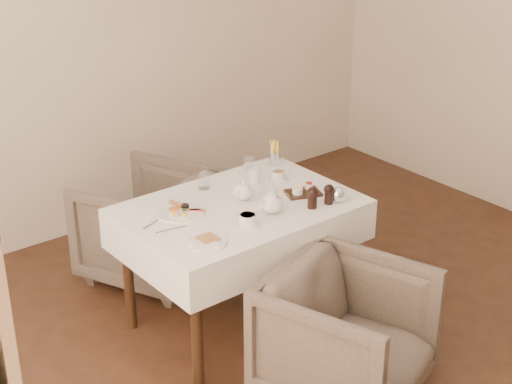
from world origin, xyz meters
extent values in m
plane|color=black|center=(0.00, 0.00, 0.00)|extent=(5.00, 5.00, 0.00)
plane|color=beige|center=(0.00, 2.50, 1.45)|extent=(4.50, 0.00, 4.50)
cube|color=black|center=(-0.29, 0.85, 0.72)|extent=(1.20, 0.80, 0.04)
cube|color=white|center=(-0.29, 0.85, 0.64)|extent=(1.28, 0.88, 0.23)
cylinder|color=black|center=(-0.83, 1.19, 0.35)|extent=(0.06, 0.06, 0.70)
cylinder|color=black|center=(0.25, 1.19, 0.35)|extent=(0.06, 0.06, 0.70)
cylinder|color=black|center=(-0.83, 0.51, 0.35)|extent=(0.06, 0.06, 0.70)
cylinder|color=black|center=(0.25, 0.51, 0.35)|extent=(0.06, 0.06, 0.70)
imported|color=#463E33|center=(-0.28, -0.01, 0.34)|extent=(0.93, 0.94, 0.68)
imported|color=#463E33|center=(-0.40, 1.63, 0.35)|extent=(1.00, 1.01, 0.70)
cylinder|color=white|center=(-0.61, 0.96, 0.76)|extent=(0.26, 0.26, 0.01)
ellipsoid|color=#C66023|center=(-0.61, 1.00, 0.77)|extent=(0.07, 0.06, 0.02)
cylinder|color=brown|center=(-0.58, 1.04, 0.78)|extent=(0.04, 0.10, 0.02)
cylinder|color=black|center=(-0.55, 0.99, 0.77)|extent=(0.05, 0.05, 0.02)
cube|color=maroon|center=(-0.53, 0.92, 0.77)|extent=(0.09, 0.08, 0.01)
ellipsoid|color=#264C19|center=(-0.57, 0.96, 0.77)|extent=(0.05, 0.04, 0.02)
cylinder|color=white|center=(-0.69, 0.59, 0.76)|extent=(0.20, 0.20, 0.01)
cube|color=brown|center=(-0.68, 0.60, 0.77)|extent=(0.10, 0.09, 0.01)
cube|color=white|center=(-0.72, 0.57, 0.77)|extent=(0.16, 0.14, 0.02)
cylinder|color=white|center=(-0.03, 1.04, 0.80)|extent=(0.08, 0.08, 0.08)
cylinder|color=white|center=(-0.41, 0.61, 0.76)|extent=(0.14, 0.14, 0.01)
cylinder|color=white|center=(-0.41, 0.61, 0.79)|extent=(0.10, 0.10, 0.06)
cylinder|color=#A6794B|center=(-0.41, 0.61, 0.82)|extent=(0.08, 0.08, 0.00)
cylinder|color=white|center=(0.10, 0.97, 0.76)|extent=(0.12, 0.12, 0.01)
cylinder|color=white|center=(0.10, 0.97, 0.79)|extent=(0.10, 0.10, 0.05)
cylinder|color=#A6794B|center=(0.10, 0.97, 0.81)|extent=(0.07, 0.07, 0.00)
cylinder|color=silver|center=(-0.31, 1.15, 0.80)|extent=(0.08, 0.08, 0.10)
cylinder|color=silver|center=(-0.07, 0.83, 0.80)|extent=(0.08, 0.08, 0.09)
cylinder|color=silver|center=(0.04, 1.18, 0.80)|extent=(0.08, 0.08, 0.09)
cube|color=black|center=(0.08, 0.73, 0.76)|extent=(0.23, 0.19, 0.02)
cylinder|color=white|center=(0.04, 0.73, 0.79)|extent=(0.06, 0.06, 0.03)
cylinder|color=maroon|center=(0.14, 0.74, 0.79)|extent=(0.05, 0.05, 0.03)
cylinder|color=silver|center=(0.24, 1.17, 0.80)|extent=(0.08, 0.08, 0.09)
cube|color=silver|center=(-0.78, 0.95, 0.76)|extent=(0.17, 0.08, 0.00)
cube|color=silver|center=(-0.75, 0.83, 0.76)|extent=(0.17, 0.04, 0.00)
camera|label=1|loc=(-2.67, -2.28, 2.61)|focal=55.00mm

